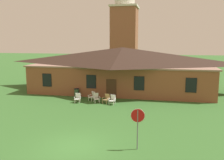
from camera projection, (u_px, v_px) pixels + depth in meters
The scene contains 10 objects.
ground_plane at pixel (74, 146), 14.46m from camera, with size 200.00×200.00×0.00m, color #336028.
brick_building at pixel (122, 68), 30.93m from camera, with size 21.93×10.40×5.41m.
dome_tower at pixel (124, 29), 46.86m from camera, with size 5.18×5.18×18.51m.
stop_sign at pixel (138, 121), 13.78m from camera, with size 0.80×0.11×2.42m.
lawn_chair_by_porch at pixel (78, 98), 24.64m from camera, with size 0.69×0.73×0.96m.
lawn_chair_near_door at pixel (92, 96), 25.47m from camera, with size 0.84×0.87×0.96m.
lawn_chair_left_end at pixel (96, 98), 24.69m from camera, with size 0.83×0.86×0.96m.
lawn_chair_middle at pixel (106, 98), 24.37m from camera, with size 0.75×0.81×0.96m.
lawn_chair_right_end at pixel (113, 99), 23.92m from camera, with size 0.71×0.75×0.96m.
trash_bin at pixel (77, 93), 27.03m from camera, with size 0.56×0.56×0.98m.
Camera 1 is at (5.05, -12.88, 6.19)m, focal length 39.02 mm.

